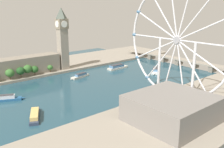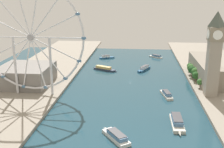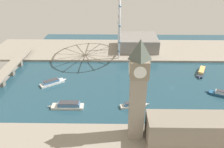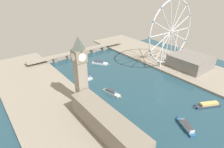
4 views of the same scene
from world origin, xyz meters
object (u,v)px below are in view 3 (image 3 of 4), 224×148
at_px(clock_tower, 138,90).
at_px(ferris_wheel, 119,16).
at_px(tour_boat_0, 223,94).
at_px(parliament_block, 211,130).
at_px(riverside_hall, 138,43).
at_px(tour_boat_2, 68,105).
at_px(tour_boat_1, 52,82).
at_px(tour_boat_5, 201,72).
at_px(tour_boat_4, 133,105).

bearing_deg(clock_tower, ferris_wheel, 3.81).
bearing_deg(clock_tower, tour_boat_0, -57.48).
relative_size(parliament_block, tour_boat_0, 3.19).
bearing_deg(riverside_hall, tour_boat_2, 152.01).
height_order(parliament_block, tour_boat_1, parliament_block).
relative_size(clock_tower, tour_boat_0, 2.62).
relative_size(riverside_hall, tour_boat_5, 1.69).
relative_size(ferris_wheel, tour_boat_1, 3.65).
relative_size(riverside_hall, tour_boat_2, 1.58).
height_order(ferris_wheel, tour_boat_5, ferris_wheel).
distance_m(riverside_hall, tour_boat_2, 177.38).
distance_m(ferris_wheel, riverside_hall, 59.77).
xyz_separation_m(parliament_block, riverside_hall, (202.64, 38.50, -1.13)).
distance_m(parliament_block, tour_boat_4, 75.68).
xyz_separation_m(parliament_block, tour_boat_0, (70.03, -41.67, -11.72)).
height_order(clock_tower, ferris_wheel, ferris_wheel).
relative_size(parliament_block, tour_boat_5, 2.89).
distance_m(tour_boat_2, tour_boat_4, 65.26).
xyz_separation_m(riverside_hall, tour_boat_4, (-153.63, 17.91, -10.87)).
xyz_separation_m(parliament_block, tour_boat_4, (49.00, 56.41, -11.99)).
relative_size(tour_boat_1, tour_boat_5, 0.87).
bearing_deg(tour_boat_5, clock_tower, -12.19).
distance_m(tour_boat_0, tour_boat_4, 100.31).
relative_size(riverside_hall, tour_boat_0, 1.87).
bearing_deg(ferris_wheel, clock_tower, -176.19).
bearing_deg(clock_tower, parliament_block, -96.39).
relative_size(parliament_block, ferris_wheel, 0.91).
bearing_deg(tour_boat_5, riverside_hall, -109.82).
xyz_separation_m(tour_boat_0, tour_boat_2, (-23.75, 163.29, 0.22)).
bearing_deg(parliament_block, ferris_wheel, 21.02).
distance_m(tour_boat_1, tour_boat_5, 187.96).
bearing_deg(tour_boat_1, tour_boat_4, -60.10).
height_order(parliament_block, riverside_hall, parliament_block).
distance_m(parliament_block, tour_boat_1, 175.88).
bearing_deg(ferris_wheel, tour_boat_1, 138.08).
bearing_deg(tour_boat_5, tour_boat_4, -24.58).
distance_m(parliament_block, riverside_hall, 206.27).
relative_size(parliament_block, tour_boat_4, 3.24).
relative_size(riverside_hall, tour_boat_1, 1.95).
bearing_deg(tour_boat_4, clock_tower, -103.87).
relative_size(tour_boat_4, tour_boat_5, 0.89).
xyz_separation_m(tour_boat_1, tour_boat_5, (30.49, -185.47, -0.06)).
height_order(tour_boat_0, tour_boat_4, tour_boat_0).
relative_size(ferris_wheel, tour_boat_2, 2.96).
bearing_deg(ferris_wheel, tour_boat_5, -118.60).
relative_size(ferris_wheel, tour_boat_0, 3.50).
bearing_deg(parliament_block, tour_boat_1, 58.08).
bearing_deg(riverside_hall, tour_boat_5, -136.61).
height_order(ferris_wheel, tour_boat_0, ferris_wheel).
bearing_deg(tour_boat_0, tour_boat_4, 37.25).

